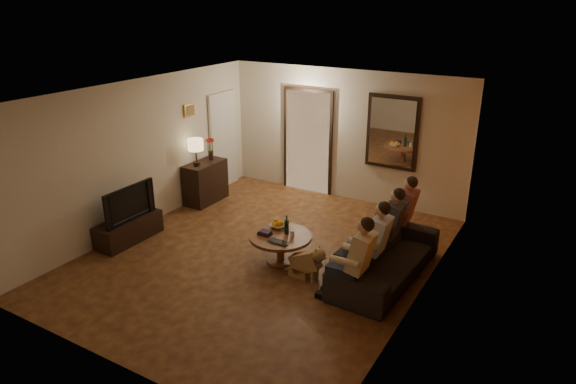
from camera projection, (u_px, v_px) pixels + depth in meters
The scene contains 33 objects.
floor at pixel (262, 255), 8.21m from camera, with size 5.00×6.00×0.01m, color #421C11.
ceiling at pixel (259, 93), 7.28m from camera, with size 5.00×6.00×0.01m, color white.
back_wall at pixel (344, 135), 10.16m from camera, with size 5.00×0.02×2.60m, color beige.
front_wall at pixel (103, 263), 5.33m from camera, with size 5.00×0.02×2.60m, color beige.
left_wall at pixel (141, 155), 8.93m from camera, with size 0.02×6.00×2.60m, color beige.
right_wall at pixel (424, 212), 6.56m from camera, with size 0.02×6.00×2.60m, color beige.
orange_accent at pixel (423, 212), 6.57m from camera, with size 0.01×6.00×2.60m, color #BD6E20.
kitchen_doorway at pixel (308, 142), 10.61m from camera, with size 1.00×0.06×2.10m, color #FFE0A5.
door_trim at pixel (308, 142), 10.60m from camera, with size 1.12×0.04×2.22m, color black.
fridge_glimpse at pixel (318, 151), 10.55m from camera, with size 0.45×0.03×1.70m, color silver.
mirror_frame at pixel (392, 132), 9.58m from camera, with size 1.00×0.05×1.40m, color black.
mirror_glass at pixel (392, 133), 9.56m from camera, with size 0.86×0.02×1.26m, color white.
white_door at pixel (224, 140), 10.86m from camera, with size 0.06×0.85×2.04m, color white.
framed_art at pixel (189, 110), 9.76m from camera, with size 0.03×0.28×0.24m, color #B28C33.
art_canvas at pixel (190, 110), 9.75m from camera, with size 0.01×0.22×0.18m, color brown.
dresser at pixel (205, 182), 10.24m from camera, with size 0.45×0.92×0.82m, color black.
table_lamp at pixel (196, 152), 9.82m from camera, with size 0.30×0.30×0.54m, color beige, non-canonical shape.
flower_vase at pixel (211, 149), 10.19m from camera, with size 0.14×0.14×0.44m, color #AD1812, non-canonical shape.
tv_stand at pixel (129, 230), 8.66m from camera, with size 0.45×1.18×0.39m, color black.
tv at pixel (125, 202), 8.48m from camera, with size 0.14×1.04×0.60m, color black.
sofa at pixel (386, 257), 7.48m from camera, with size 0.87×2.23×0.65m, color black.
person_a at pixel (356, 265), 6.71m from camera, with size 0.60×0.40×1.20m, color tan, non-canonical shape.
person_b at pixel (373, 247), 7.19m from camera, with size 0.60×0.40×1.20m, color tan, non-canonical shape.
person_c at pixel (388, 231), 7.67m from camera, with size 0.60×0.40×1.20m, color tan, non-canonical shape.
person_d at pixel (401, 217), 8.16m from camera, with size 0.60×0.40×1.20m, color tan, non-canonical shape.
dog at pixel (305, 261), 7.47m from camera, with size 0.56×0.24×0.56m, color olive, non-canonical shape.
coffee_table at pixel (281, 248), 7.96m from camera, with size 0.97×0.97×0.45m, color brown.
bowl at pixel (278, 226), 8.13m from camera, with size 0.26×0.26×0.06m, color white.
oranges at pixel (278, 222), 8.10m from camera, with size 0.20×0.20×0.08m, color orange, non-canonical shape.
wine_bottle at pixel (287, 224), 7.88m from camera, with size 0.07×0.07×0.31m, color black, non-canonical shape.
wine_glass at pixel (292, 234), 7.81m from camera, with size 0.06×0.06×0.10m, color silver.
book_stack at pixel (265, 233), 7.89m from camera, with size 0.20×0.15×0.07m, color black, non-canonical shape.
laptop at pixel (276, 243), 7.60m from camera, with size 0.33×0.21×0.03m, color black.
Camera 1 is at (4.05, -6.08, 3.90)m, focal length 32.00 mm.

